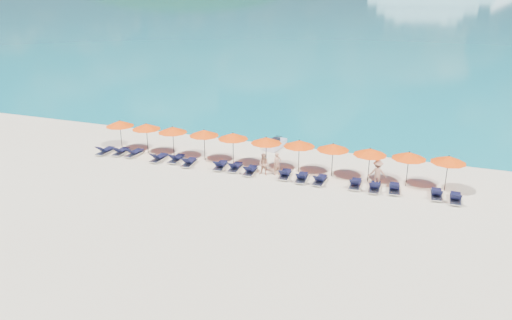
% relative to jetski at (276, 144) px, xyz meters
% --- Properties ---
extents(ground, '(1400.00, 1400.00, 0.00)m').
position_rel_jetski_xyz_m(ground, '(0.72, -9.12, -0.33)').
color(ground, beige).
extents(headland_main, '(374.00, 242.00, 126.50)m').
position_rel_jetski_xyz_m(headland_main, '(-299.28, 530.88, -38.33)').
color(headland_main, black).
rests_on(headland_main, ground).
extents(headland_small, '(162.00, 126.00, 85.50)m').
position_rel_jetski_xyz_m(headland_small, '(-149.28, 550.88, -35.33)').
color(headland_small, black).
rests_on(headland_small, ground).
extents(jetski, '(1.15, 2.35, 0.80)m').
position_rel_jetski_xyz_m(jetski, '(0.00, 0.00, 0.00)').
color(jetski, silver).
rests_on(jetski, ground).
extents(beachgoer_a, '(0.65, 0.62, 1.50)m').
position_rel_jetski_xyz_m(beachgoer_a, '(1.83, -5.15, 0.42)').
color(beachgoer_a, tan).
rests_on(beachgoer_a, ground).
extents(beachgoer_b, '(0.75, 0.47, 1.47)m').
position_rel_jetski_xyz_m(beachgoer_b, '(1.04, -5.52, 0.40)').
color(beachgoer_b, tan).
rests_on(beachgoer_b, ground).
extents(beachgoer_c, '(1.17, 0.67, 1.72)m').
position_rel_jetski_xyz_m(beachgoer_c, '(8.24, -4.86, 0.53)').
color(beachgoer_c, tan).
rests_on(beachgoer_c, ground).
extents(umbrella_0, '(2.10, 2.10, 2.28)m').
position_rel_jetski_xyz_m(umbrella_0, '(-10.82, -4.29, 1.69)').
color(umbrella_0, black).
rests_on(umbrella_0, ground).
extents(umbrella_1, '(2.10, 2.10, 2.28)m').
position_rel_jetski_xyz_m(umbrella_1, '(-8.53, -4.30, 1.69)').
color(umbrella_1, black).
rests_on(umbrella_1, ground).
extents(umbrella_2, '(2.10, 2.10, 2.28)m').
position_rel_jetski_xyz_m(umbrella_2, '(-6.31, -4.36, 1.69)').
color(umbrella_2, black).
rests_on(umbrella_2, ground).
extents(umbrella_3, '(2.10, 2.10, 2.28)m').
position_rel_jetski_xyz_m(umbrella_3, '(-3.87, -4.27, 1.69)').
color(umbrella_3, black).
rests_on(umbrella_3, ground).
extents(umbrella_4, '(2.10, 2.10, 2.28)m').
position_rel_jetski_xyz_m(umbrella_4, '(-1.67, -4.26, 1.69)').
color(umbrella_4, black).
rests_on(umbrella_4, ground).
extents(umbrella_5, '(2.10, 2.10, 2.28)m').
position_rel_jetski_xyz_m(umbrella_5, '(0.78, -4.36, 1.69)').
color(umbrella_5, black).
rests_on(umbrella_5, ground).
extents(umbrella_6, '(2.10, 2.10, 2.28)m').
position_rel_jetski_xyz_m(umbrella_6, '(3.03, -4.24, 1.69)').
color(umbrella_6, black).
rests_on(umbrella_6, ground).
extents(umbrella_7, '(2.10, 2.10, 2.28)m').
position_rel_jetski_xyz_m(umbrella_7, '(5.25, -4.18, 1.69)').
color(umbrella_7, black).
rests_on(umbrella_7, ground).
extents(umbrella_8, '(2.10, 2.10, 2.28)m').
position_rel_jetski_xyz_m(umbrella_8, '(7.61, -4.31, 1.69)').
color(umbrella_8, black).
rests_on(umbrella_8, ground).
extents(umbrella_9, '(2.10, 2.10, 2.28)m').
position_rel_jetski_xyz_m(umbrella_9, '(9.94, -4.18, 1.69)').
color(umbrella_9, black).
rests_on(umbrella_9, ground).
extents(umbrella_10, '(2.10, 2.10, 2.28)m').
position_rel_jetski_xyz_m(umbrella_10, '(12.20, -4.09, 1.69)').
color(umbrella_10, black).
rests_on(umbrella_10, ground).
extents(lounger_0, '(0.62, 1.70, 0.66)m').
position_rel_jetski_xyz_m(lounger_0, '(-11.35, -5.63, -0.10)').
color(lounger_0, silver).
rests_on(lounger_0, ground).
extents(lounger_1, '(0.70, 1.73, 0.66)m').
position_rel_jetski_xyz_m(lounger_1, '(-10.19, -5.35, -0.10)').
color(lounger_1, silver).
rests_on(lounger_1, ground).
extents(lounger_2, '(0.75, 1.74, 0.66)m').
position_rel_jetski_xyz_m(lounger_2, '(-9.08, -5.29, -0.10)').
color(lounger_2, silver).
rests_on(lounger_2, ground).
extents(lounger_3, '(0.66, 1.71, 0.66)m').
position_rel_jetski_xyz_m(lounger_3, '(-6.83, -5.59, -0.10)').
color(lounger_3, silver).
rests_on(lounger_3, ground).
extents(lounger_4, '(0.65, 1.71, 0.66)m').
position_rel_jetski_xyz_m(lounger_4, '(-5.59, -5.29, -0.10)').
color(lounger_4, silver).
rests_on(lounger_4, ground).
extents(lounger_5, '(0.77, 1.75, 0.66)m').
position_rel_jetski_xyz_m(lounger_5, '(-4.41, -5.63, -0.10)').
color(lounger_5, silver).
rests_on(lounger_5, ground).
extents(lounger_6, '(0.79, 1.75, 0.66)m').
position_rel_jetski_xyz_m(lounger_6, '(-2.12, -5.46, -0.10)').
color(lounger_6, silver).
rests_on(lounger_6, ground).
extents(lounger_7, '(0.76, 1.75, 0.66)m').
position_rel_jetski_xyz_m(lounger_7, '(-1.06, -5.38, -0.10)').
color(lounger_7, silver).
rests_on(lounger_7, ground).
extents(lounger_8, '(0.74, 1.74, 0.66)m').
position_rel_jetski_xyz_m(lounger_8, '(0.13, -5.64, -0.10)').
color(lounger_8, silver).
rests_on(lounger_8, ground).
extents(lounger_9, '(0.78, 1.75, 0.66)m').
position_rel_jetski_xyz_m(lounger_9, '(2.47, -5.47, -0.10)').
color(lounger_9, silver).
rests_on(lounger_9, ground).
extents(lounger_10, '(0.79, 1.75, 0.66)m').
position_rel_jetski_xyz_m(lounger_10, '(3.65, -5.64, -0.10)').
color(lounger_10, silver).
rests_on(lounger_10, ground).
extents(lounger_11, '(0.68, 1.72, 0.66)m').
position_rel_jetski_xyz_m(lounger_11, '(4.84, -5.64, -0.10)').
color(lounger_11, silver).
rests_on(lounger_11, ground).
extents(lounger_12, '(0.68, 1.72, 0.66)m').
position_rel_jetski_xyz_m(lounger_12, '(7.02, -5.48, -0.10)').
color(lounger_12, silver).
rests_on(lounger_12, ground).
extents(lounger_13, '(0.67, 1.72, 0.66)m').
position_rel_jetski_xyz_m(lounger_13, '(8.21, -5.59, -0.10)').
color(lounger_13, silver).
rests_on(lounger_13, ground).
extents(lounger_14, '(0.78, 1.75, 0.66)m').
position_rel_jetski_xyz_m(lounger_14, '(9.36, -5.37, -0.10)').
color(lounger_14, silver).
rests_on(lounger_14, ground).
extents(lounger_15, '(0.72, 1.74, 0.66)m').
position_rel_jetski_xyz_m(lounger_15, '(11.78, -5.37, -0.10)').
color(lounger_15, silver).
rests_on(lounger_15, ground).
extents(lounger_16, '(0.64, 1.71, 0.66)m').
position_rel_jetski_xyz_m(lounger_16, '(12.82, -5.61, -0.10)').
color(lounger_16, silver).
rests_on(lounger_16, ground).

